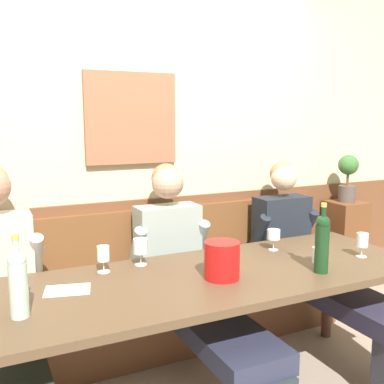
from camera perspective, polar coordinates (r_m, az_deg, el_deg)
name	(u,v)px	position (r m, az deg, el deg)	size (l,w,h in m)	color
room_wall_back	(145,141)	(3.13, -6.04, 6.45)	(6.80, 0.12, 2.80)	beige
wood_wainscot_panel	(150,268)	(3.25, -5.42, -9.62)	(6.80, 0.03, 1.01)	brown
wall_bench	(161,309)	(3.15, -4.00, -14.58)	(2.72, 0.42, 0.94)	brown
dining_table	(210,288)	(2.40, 2.26, -12.13)	(2.42, 0.84, 0.75)	brown
person_left_seat	(0,303)	(2.50, -23.25, -12.87)	(0.51, 1.30, 1.31)	#30343C
person_center_left_seat	(191,279)	(2.71, -0.08, -10.99)	(0.52, 1.29, 1.27)	#252C33
person_right_seat	(315,262)	(3.20, 15.34, -8.54)	(0.51, 1.29, 1.24)	#33333F
ice_bucket	(222,260)	(2.29, 3.84, -8.66)	(0.18, 0.18, 0.19)	red
wine_bottle_clear_water	(18,281)	(1.97, -21.28, -10.55)	(0.07, 0.07, 0.35)	#ADCBBC
wine_bottle_amber_mid	(322,242)	(2.45, 16.23, -6.11)	(0.07, 0.07, 0.37)	#17381B
wine_glass_near_bucket	(363,241)	(2.81, 20.90, -5.91)	(0.07, 0.07, 0.14)	silver
wine_glass_right_end	(141,247)	(2.50, -6.57, -7.03)	(0.08, 0.08, 0.15)	silver
wine_glass_by_bottle	(274,235)	(2.81, 10.37, -5.40)	(0.08, 0.08, 0.13)	silver
wine_glass_center_rear	(103,255)	(2.42, -11.23, -7.89)	(0.07, 0.07, 0.14)	silver
water_tumbler_left	(318,255)	(2.64, 15.73, -7.73)	(0.06, 0.06, 0.09)	silver
tasting_sheet_left_guest	(67,290)	(2.24, -15.58, -11.93)	(0.21, 0.15, 0.00)	white
corner_pedestal	(343,253)	(3.99, 18.72, -7.41)	(0.28, 0.28, 0.88)	brown
potted_plant	(348,176)	(3.86, 19.23, 1.99)	(0.16, 0.16, 0.38)	#51433F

